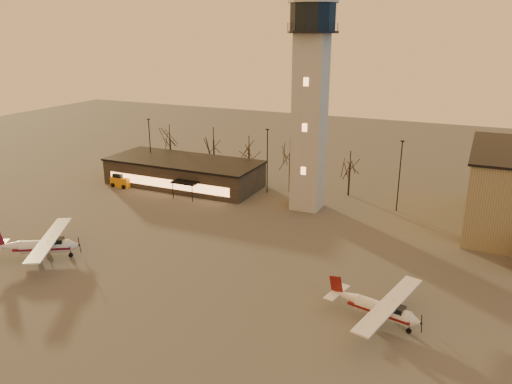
% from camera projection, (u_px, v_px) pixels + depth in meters
% --- Properties ---
extents(ground, '(220.00, 220.00, 0.00)m').
position_uv_depth(ground, '(200.00, 307.00, 46.13)').
color(ground, '#484542').
rests_on(ground, ground).
extents(control_tower, '(6.80, 6.80, 32.60)m').
position_uv_depth(control_tower, '(311.00, 93.00, 67.00)').
color(control_tower, '#9F9D97').
rests_on(control_tower, ground).
extents(terminal, '(25.40, 12.20, 4.30)m').
position_uv_depth(terminal, '(184.00, 172.00, 81.84)').
color(terminal, black).
rests_on(terminal, ground).
extents(light_poles, '(58.50, 12.25, 10.14)m').
position_uv_depth(light_poles, '(314.00, 170.00, 71.04)').
color(light_poles, black).
rests_on(light_poles, ground).
extents(tree_row, '(37.20, 9.20, 8.80)m').
position_uv_depth(tree_row, '(248.00, 146.00, 83.58)').
color(tree_row, black).
rests_on(tree_row, ground).
extents(cessna_front, '(9.23, 11.58, 3.19)m').
position_uv_depth(cessna_front, '(384.00, 313.00, 43.10)').
color(cessna_front, silver).
rests_on(cessna_front, ground).
extents(cessna_rear, '(10.05, 11.71, 3.48)m').
position_uv_depth(cessna_rear, '(47.00, 248.00, 55.64)').
color(cessna_rear, silver).
rests_on(cessna_rear, ground).
extents(service_cart, '(3.48, 2.30, 2.16)m').
position_uv_depth(service_cart, '(122.00, 182.00, 81.51)').
color(service_cart, '#CB7B0B').
rests_on(service_cart, ground).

